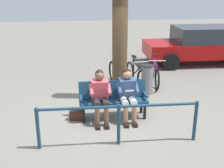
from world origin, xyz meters
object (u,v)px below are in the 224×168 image
at_px(person_companion, 100,94).
at_px(bicycle_orange, 155,73).
at_px(tree_trunk, 120,36).
at_px(bicycle_silver, 116,74).
at_px(person_reading, 128,92).
at_px(bicycle_blue, 135,75).
at_px(bench, 113,97).
at_px(litter_bin, 147,79).
at_px(handbag, 76,115).
at_px(parked_car, 200,44).

height_order(person_companion, bicycle_orange, person_companion).
distance_m(tree_trunk, bicycle_silver, 1.71).
height_order(person_reading, bicycle_blue, person_reading).
bearing_deg(tree_trunk, bicycle_orange, -142.66).
bearing_deg(bicycle_orange, bench, -29.71).
xyz_separation_m(litter_bin, bicycle_orange, (-0.43, -0.78, -0.07)).
bearing_deg(tree_trunk, bench, 74.86).
bearing_deg(person_reading, bicycle_silver, -92.59).
xyz_separation_m(tree_trunk, bicycle_blue, (-0.63, -0.87, -1.38)).
bearing_deg(tree_trunk, person_reading, 89.60).
bearing_deg(handbag, bicycle_silver, -118.23).
relative_size(handbag, bicycle_orange, 0.18).
distance_m(bicycle_orange, parked_car, 3.46).
bearing_deg(litter_bin, bicycle_silver, -45.78).
height_order(litter_bin, parked_car, parked_car).
xyz_separation_m(bicycle_orange, parked_car, (-2.47, -2.38, 0.41)).
distance_m(bench, litter_bin, 1.84).
bearing_deg(person_companion, litter_bin, -134.55).
height_order(bench, litter_bin, bench).
bearing_deg(bicycle_blue, person_companion, -38.77).
xyz_separation_m(bench, handbag, (0.88, 0.10, -0.39)).
bearing_deg(handbag, tree_trunk, -132.27).
xyz_separation_m(person_reading, litter_bin, (-0.85, -1.57, -0.23)).
bearing_deg(person_reading, person_companion, -0.05).
bearing_deg(person_companion, bicycle_blue, -120.72).
height_order(person_reading, bicycle_silver, person_reading).
bearing_deg(bicycle_silver, handbag, -36.64).
xyz_separation_m(bench, bicycle_silver, (-0.37, -2.23, -0.15)).
distance_m(handbag, tree_trunk, 2.42).
relative_size(litter_bin, bicycle_blue, 0.52).
relative_size(handbag, bicycle_blue, 0.18).
bearing_deg(bicycle_blue, parked_car, 119.20).
distance_m(bench, bicycle_blue, 2.32).
bearing_deg(bicycle_blue, bicycle_silver, -111.97).
distance_m(person_companion, bicycle_silver, 2.52).
relative_size(handbag, parked_car, 0.07).
xyz_separation_m(handbag, bicycle_blue, (-1.84, -2.20, 0.24)).
bearing_deg(parked_car, person_reading, 52.93).
bearing_deg(bench, litter_bin, -131.01).
height_order(person_companion, tree_trunk, tree_trunk).
height_order(person_reading, handbag, person_reading).
bearing_deg(bicycle_blue, litter_bin, 7.51).
distance_m(handbag, bicycle_blue, 2.88).
xyz_separation_m(person_companion, handbag, (0.56, -0.07, -0.54)).
bearing_deg(person_reading, parked_car, -129.67).
bearing_deg(bicycle_blue, handbag, -49.28).
bearing_deg(person_reading, bicycle_blue, -107.15).
height_order(person_companion, litter_bin, person_companion).
bearing_deg(litter_bin, bench, 50.35).
bearing_deg(parked_car, person_companion, 48.55).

